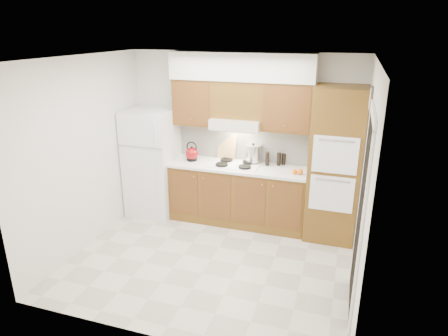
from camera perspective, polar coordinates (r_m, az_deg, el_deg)
name	(u,v)px	position (r m, az deg, el deg)	size (l,w,h in m)	color
floor	(211,260)	(5.46, -1.87, -12.93)	(3.60, 3.60, 0.00)	beige
ceiling	(208,58)	(4.63, -2.23, 15.40)	(3.60, 3.60, 0.00)	white
wall_back	(242,138)	(6.26, 2.64, 4.36)	(3.60, 0.02, 2.60)	silver
wall_left	(85,154)	(5.74, -19.21, 1.87)	(0.02, 3.00, 2.60)	silver
wall_right	(364,184)	(4.64, 19.40, -2.23)	(0.02, 3.00, 2.60)	silver
fridge	(153,162)	(6.57, -10.17, 0.79)	(0.75, 0.72, 1.72)	white
base_cabinets	(238,195)	(6.26, 2.01, -3.87)	(2.11, 0.60, 0.90)	brown
countertop	(238,167)	(6.08, 2.03, 0.17)	(2.13, 0.62, 0.04)	white
backsplash	(244,143)	(6.26, 2.81, 3.60)	(2.11, 0.03, 0.56)	white
oven_cabinet	(335,165)	(5.81, 15.56, 0.38)	(0.70, 0.65, 2.20)	brown
upper_cab_left	(195,102)	(6.22, -4.15, 9.41)	(0.63, 0.33, 0.70)	brown
upper_cab_right	(288,107)	(5.84, 9.14, 8.57)	(0.73, 0.33, 0.70)	brown
range_hood	(237,123)	(5.99, 1.87, 6.40)	(0.75, 0.45, 0.15)	silver
upper_cab_over_hood	(238,99)	(5.98, 2.07, 9.79)	(0.75, 0.33, 0.55)	brown
soffit	(242,66)	(5.89, 2.57, 14.29)	(2.13, 0.36, 0.40)	silver
cooktop	(235,165)	(6.11, 1.64, 0.50)	(0.74, 0.50, 0.01)	white
doorway	(361,218)	(4.41, 18.92, -6.84)	(0.02, 0.90, 2.10)	black
wall_clock	(371,99)	(4.95, 20.27, 9.26)	(0.30, 0.30, 0.02)	#3F3833
kettle	(192,154)	(6.29, -4.63, 2.04)	(0.20, 0.20, 0.20)	maroon
cutting_board	(227,147)	(6.32, 0.42, 3.03)	(0.31, 0.02, 0.41)	#D3B86C
stock_pot	(253,153)	(6.16, 4.17, 2.10)	(0.24, 0.24, 0.25)	silver
condiment_a	(267,159)	(6.08, 6.21, 1.31)	(0.06, 0.06, 0.21)	black
condiment_b	(279,159)	(6.11, 7.83, 1.27)	(0.06, 0.06, 0.20)	black
condiment_c	(284,159)	(6.16, 8.52, 1.26)	(0.06, 0.06, 0.18)	black
orange_near	(300,172)	(5.79, 10.78, -0.52)	(0.09, 0.09, 0.09)	#ED5A0C
orange_far	(294,172)	(5.80, 10.02, -0.51)	(0.07, 0.07, 0.07)	#FF4E0D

